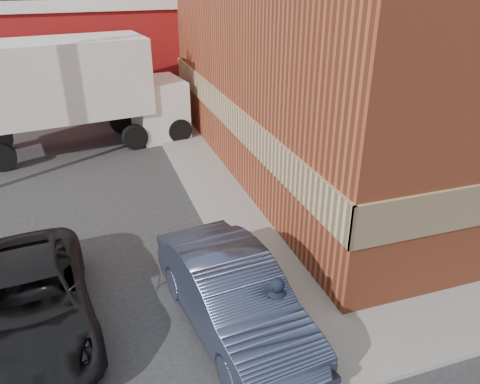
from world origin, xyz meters
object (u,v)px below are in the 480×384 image
object	(u,v)px
warehouse	(18,52)
suv_a	(30,303)
man	(275,311)
box_truck	(82,87)
sedan	(234,297)
brick_building	(397,28)

from	to	relation	value
warehouse	suv_a	distance (m)	18.41
man	box_truck	xyz separation A→B (m)	(-2.96, 12.97, 1.61)
sedan	box_truck	world-z (taller)	box_truck
brick_building	man	xyz separation A→B (m)	(-8.70, -9.25, -3.78)
suv_a	box_truck	size ratio (longest dim) A/B	0.57
warehouse	sedan	xyz separation A→B (m)	(5.20, -19.50, -1.99)
box_truck	sedan	bearing A→B (deg)	-87.16
warehouse	suv_a	size ratio (longest dim) A/B	3.14
suv_a	warehouse	bearing A→B (deg)	88.63
sedan	suv_a	world-z (taller)	sedan
suv_a	sedan	bearing A→B (deg)	-22.83
warehouse	man	xyz separation A→B (m)	(5.80, -20.25, -1.91)
man	sedan	xyz separation A→B (m)	(-0.60, 0.75, -0.08)
warehouse	box_truck	size ratio (longest dim) A/B	1.79
brick_building	warehouse	world-z (taller)	brick_building
suv_a	box_truck	xyz separation A→B (m)	(1.59, 10.97, 1.79)
sedan	box_truck	size ratio (longest dim) A/B	0.55
box_truck	warehouse	bearing A→B (deg)	103.25
warehouse	suv_a	bearing A→B (deg)	-86.09
brick_building	box_truck	bearing A→B (deg)	162.27
sedan	suv_a	xyz separation A→B (m)	(-3.95, 1.25, -0.10)
suv_a	box_truck	world-z (taller)	box_truck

